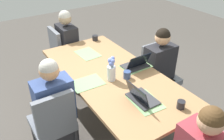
{
  "coord_description": "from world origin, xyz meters",
  "views": [
    {
      "loc": [
        -2.03,
        1.31,
        2.28
      ],
      "look_at": [
        0.0,
        0.0,
        0.81
      ],
      "focal_mm": 37.84,
      "sensor_mm": 36.0,
      "label": 1
    }
  ],
  "objects": [
    {
      "name": "laptop_head_left_left_mid",
      "position": [
        -0.59,
        0.03,
        0.8
      ],
      "size": [
        0.32,
        0.22,
        0.21
      ],
      "color": "#38383D",
      "rests_on": "dining_table"
    },
    {
      "name": "coffee_mug_centre_left",
      "position": [
        -0.9,
        -0.22,
        0.8
      ],
      "size": [
        0.08,
        0.08,
        0.08
      ],
      "primitive_type": "cylinder",
      "color": "#232328",
      "rests_on": "dining_table"
    },
    {
      "name": "placemat_near_left_near",
      "position": [
        -0.02,
        -0.35,
        0.76
      ],
      "size": [
        0.27,
        0.37,
        0.0
      ],
      "primitive_type": "cube",
      "rotation": [
        0.0,
        0.0,
        1.59
      ],
      "color": "#7FAD70",
      "rests_on": "dining_table"
    },
    {
      "name": "person_head_right_right_near",
      "position": [
        1.32,
        0.01,
        0.53
      ],
      "size": [
        0.4,
        0.36,
        1.19
      ],
      "color": "#2D2D33",
      "rests_on": "ground_plane"
    },
    {
      "name": "placemat_head_left_left_mid",
      "position": [
        -0.64,
        0.01,
        0.76
      ],
      "size": [
        0.38,
        0.29,
        0.0
      ],
      "primitive_type": "cube",
      "rotation": [
        0.0,
        0.0,
        -0.07
      ],
      "color": "#7FAD70",
      "rests_on": "dining_table"
    },
    {
      "name": "chair_head_right_right_near",
      "position": [
        1.38,
        0.09,
        0.5
      ],
      "size": [
        0.44,
        0.44,
        0.9
      ],
      "color": "slate",
      "rests_on": "ground_plane"
    },
    {
      "name": "ground_plane",
      "position": [
        0.0,
        0.0,
        0.0
      ],
      "size": [
        10.0,
        10.0,
        0.0
      ],
      "primitive_type": "plane",
      "color": "#4C4742"
    },
    {
      "name": "placemat_far_left_far",
      "position": [
        -0.02,
        0.35,
        0.76
      ],
      "size": [
        0.27,
        0.37,
        0.0
      ],
      "primitive_type": "cube",
      "rotation": [
        0.0,
        0.0,
        -1.6
      ],
      "color": "#7FAD70",
      "rests_on": "dining_table"
    },
    {
      "name": "dining_table",
      "position": [
        0.0,
        0.0,
        0.68
      ],
      "size": [
        2.13,
        1.01,
        0.76
      ],
      "color": "#9E754C",
      "rests_on": "ground_plane"
    },
    {
      "name": "coffee_mug_near_left",
      "position": [
        -0.18,
        -0.1,
        0.8
      ],
      "size": [
        0.09,
        0.09,
        0.09
      ],
      "primitive_type": "cylinder",
      "color": "#33477A",
      "rests_on": "dining_table"
    },
    {
      "name": "chair_near_left_near",
      "position": [
        0.03,
        -0.8,
        0.5
      ],
      "size": [
        0.44,
        0.44,
        0.9
      ],
      "color": "slate",
      "rests_on": "ground_plane"
    },
    {
      "name": "chair_far_left_far",
      "position": [
        -0.12,
        0.82,
        0.5
      ],
      "size": [
        0.44,
        0.44,
        0.9
      ],
      "color": "slate",
      "rests_on": "ground_plane"
    },
    {
      "name": "flower_vase",
      "position": [
        -0.11,
        0.08,
        0.9
      ],
      "size": [
        0.1,
        0.11,
        0.29
      ],
      "color": "silver",
      "rests_on": "dining_table"
    },
    {
      "name": "laptop_near_left_near",
      "position": [
        -0.04,
        -0.34,
        0.8
      ],
      "size": [
        0.22,
        0.32,
        0.2
      ],
      "color": "#38383D",
      "rests_on": "dining_table"
    },
    {
      "name": "person_near_left_near",
      "position": [
        -0.04,
        -0.74,
        0.53
      ],
      "size": [
        0.36,
        0.4,
        1.19
      ],
      "color": "#2D2D33",
      "rests_on": "ground_plane"
    },
    {
      "name": "placemat_head_right_right_near",
      "position": [
        0.62,
        0.01,
        0.76
      ],
      "size": [
        0.37,
        0.28,
        0.0
      ],
      "primitive_type": "cube",
      "rotation": [
        0.0,
        0.0,
        3.2
      ],
      "color": "#7FAD70",
      "rests_on": "dining_table"
    },
    {
      "name": "person_far_left_far",
      "position": [
        -0.04,
        0.76,
        0.53
      ],
      "size": [
        0.36,
        0.4,
        1.19
      ],
      "color": "#2D2D33",
      "rests_on": "ground_plane"
    },
    {
      "name": "coffee_mug_near_right",
      "position": [
        0.97,
        -0.31,
        0.8
      ],
      "size": [
        0.09,
        0.09,
        0.08
      ],
      "primitive_type": "cylinder",
      "color": "#232328",
      "rests_on": "dining_table"
    }
  ]
}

